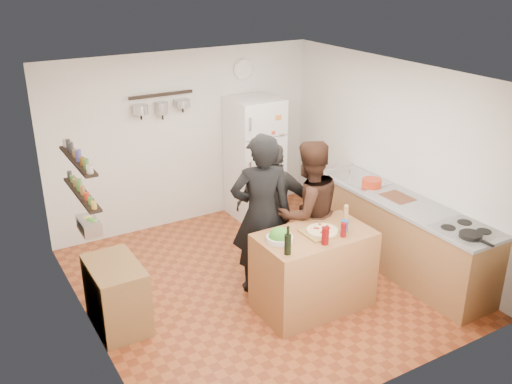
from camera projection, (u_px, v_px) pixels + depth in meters
room_shell at (244, 176)px, 6.75m from camera, size 4.20×4.20×4.20m
prep_island at (313, 271)px, 6.28m from camera, size 1.25×0.72×0.91m
pizza_board at (322, 232)px, 6.12m from camera, size 0.42×0.34×0.02m
pizza at (322, 230)px, 6.11m from camera, size 0.34×0.34×0.02m
salad_bowl at (280, 239)px, 5.94m from camera, size 0.28×0.28×0.06m
wine_bottle at (288, 244)px, 5.65m from camera, size 0.07×0.07×0.21m
wine_glass_near at (325, 236)px, 5.85m from camera, size 0.08×0.08×0.19m
wine_glass_far at (343, 230)px, 6.02m from camera, size 0.06×0.06×0.16m
pepper_mill at (346, 216)px, 6.32m from camera, size 0.06×0.06×0.18m
salt_canister at (345, 226)px, 6.12m from camera, size 0.08×0.08×0.13m
person_left at (261, 215)px, 6.44m from camera, size 0.81×0.67×1.92m
person_center at (308, 213)px, 6.66m from camera, size 0.89×0.71×1.77m
person_back at (275, 208)px, 6.97m from camera, size 1.00×0.88×1.62m
counter_run at (400, 234)px, 7.11m from camera, size 0.63×2.63×0.90m
stove_top at (466, 231)px, 6.17m from camera, size 0.60×0.62×0.02m
skillet at (471, 235)px, 6.00m from camera, size 0.24×0.24×0.05m
sink at (358, 178)px, 7.60m from camera, size 0.50×0.80×0.03m
cutting_board at (398, 198)px, 7.01m from camera, size 0.30×0.40×0.02m
red_bowl at (372, 183)px, 7.30m from camera, size 0.25×0.25×0.10m
fridge at (255, 158)px, 8.41m from camera, size 0.70×0.68×1.80m
wall_clock at (243, 70)px, 8.19m from camera, size 0.30×0.03×0.30m
spice_shelf_lower at (82, 194)px, 5.60m from camera, size 0.12×1.00×0.02m
spice_shelf_upper at (78, 160)px, 5.46m from camera, size 0.12×1.00×0.02m
produce_basket at (89, 225)px, 5.75m from camera, size 0.18×0.35×0.14m
side_table at (117, 295)px, 5.99m from camera, size 0.50×0.80×0.73m
pot_rack at (161, 95)px, 7.60m from camera, size 0.90×0.04×0.04m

